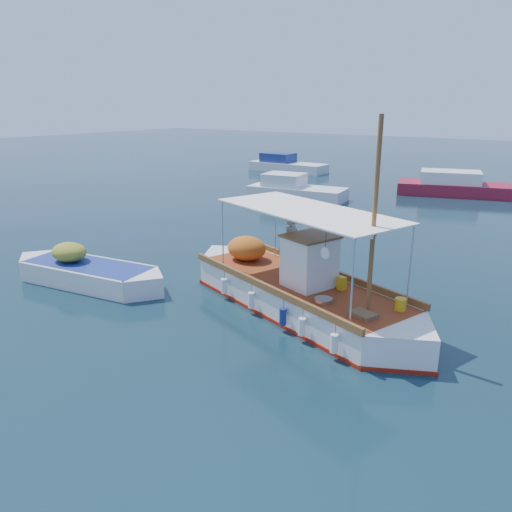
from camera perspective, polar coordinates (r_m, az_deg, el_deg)
The scene contains 6 objects.
ground at distance 14.78m, azimuth 4.80°, elevation -6.88°, with size 160.00×160.00×0.00m, color black.
fishing_caique at distance 15.17m, azimuth 4.63°, elevation -4.06°, with size 9.21×4.87×5.96m.
dinghy at distance 18.19m, azimuth -18.75°, elevation -1.98°, with size 6.32×2.42×1.56m.
bg_boat_nw at distance 32.56m, azimuth 4.40°, elevation 7.38°, with size 6.46×3.16×1.80m.
bg_boat_n at distance 36.53m, azimuth 22.99°, elevation 7.14°, with size 9.91×5.23×1.80m.
bg_boat_far_w at distance 45.82m, azimuth 3.43°, elevation 10.24°, with size 7.16×2.40×1.80m.
Camera 1 is at (6.55, -11.80, 6.01)m, focal length 35.00 mm.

